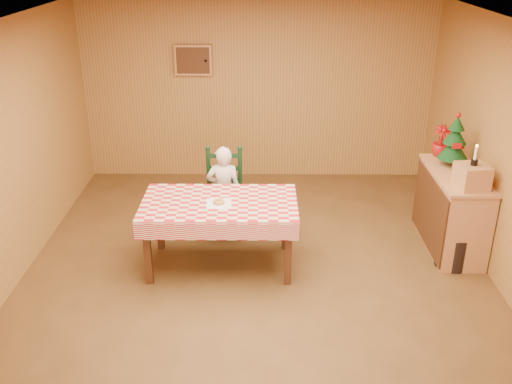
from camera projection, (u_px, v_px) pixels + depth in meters
ground at (256, 282)px, 6.00m from camera, size 6.00×6.00×0.00m
cabin_walls at (256, 99)px, 5.74m from camera, size 5.10×6.05×2.65m
dining_table at (219, 209)px, 6.04m from camera, size 1.66×0.96×0.77m
ladder_chair at (224, 194)px, 6.83m from camera, size 0.44×0.40×1.08m
seated_child at (224, 191)px, 6.76m from camera, size 0.41×0.27×1.12m
napkin at (219, 203)px, 5.96m from camera, size 0.28×0.28×0.00m
donut at (219, 202)px, 5.95m from camera, size 0.16×0.16×0.04m
shelf_unit at (451, 211)px, 6.50m from camera, size 0.54×1.24×0.93m
crate at (472, 176)px, 5.90m from camera, size 0.34×0.34×0.25m
christmas_tree at (455, 142)px, 6.43m from camera, size 0.34×0.34×0.62m
flower_arrangement at (441, 141)px, 6.74m from camera, size 0.22×0.22×0.37m
candle_set at (475, 159)px, 5.82m from camera, size 0.07×0.07×0.22m
storage_bin at (454, 250)px, 6.23m from camera, size 0.41×0.41×0.38m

